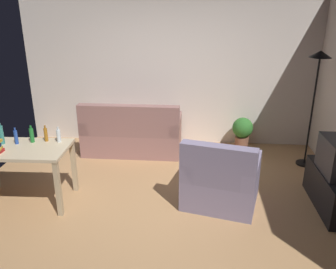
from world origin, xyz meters
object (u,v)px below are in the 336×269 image
at_px(couch, 132,135).
at_px(bottle_tall, 1,135).
at_px(torchiere_lamp, 317,78).
at_px(bottle_blue, 16,137).
at_px(bottle_amber, 46,134).
at_px(potted_plant, 242,131).
at_px(bottle_clear, 59,136).
at_px(tv_stand, 335,190).
at_px(armchair, 221,181).
at_px(desk, 21,156).
at_px(bottle_green, 32,135).

xyz_separation_m(couch, bottle_tall, (-1.38, -1.62, 0.57)).
xyz_separation_m(couch, torchiere_lamp, (2.86, -0.28, 1.10)).
distance_m(bottle_blue, bottle_amber, 0.36).
height_order(potted_plant, bottle_tall, bottle_tall).
xyz_separation_m(potted_plant, bottle_amber, (-2.77, -1.80, 0.52)).
relative_size(bottle_amber, bottle_clear, 1.05).
distance_m(couch, tv_stand, 3.26).
height_order(potted_plant, armchair, armchair).
height_order(potted_plant, bottle_clear, bottle_clear).
bearing_deg(armchair, bottle_blue, 14.80).
distance_m(couch, armchair, 2.13).
relative_size(potted_plant, bottle_blue, 2.62).
xyz_separation_m(torchiere_lamp, armchair, (-1.43, -1.30, -1.09)).
bearing_deg(armchair, tv_stand, -164.90).
bearing_deg(potted_plant, desk, -145.93).
xyz_separation_m(armchair, bottle_amber, (-2.28, 0.09, 0.53)).
bearing_deg(bottle_green, bottle_amber, 16.86).
relative_size(armchair, bottle_clear, 5.25).
bearing_deg(potted_plant, bottle_clear, -144.99).
relative_size(couch, bottle_clear, 8.05).
xyz_separation_m(desk, bottle_blue, (-0.09, 0.12, 0.20)).
relative_size(desk, bottle_tall, 4.39).
relative_size(desk, potted_plant, 2.14).
bearing_deg(couch, torchiere_lamp, 174.40).
relative_size(torchiere_lamp, armchair, 1.68).
relative_size(desk, bottle_blue, 5.61).
height_order(bottle_tall, bottle_green, bottle_tall).
bearing_deg(tv_stand, desk, 92.54).
relative_size(couch, desk, 1.36).
xyz_separation_m(couch, bottle_blue, (-1.19, -1.61, 0.54)).
xyz_separation_m(potted_plant, bottle_blue, (-3.11, -1.92, 0.52)).
bearing_deg(torchiere_lamp, desk, -159.92).
bearing_deg(bottle_tall, bottle_green, 13.27).
height_order(bottle_blue, bottle_clear, bottle_blue).
distance_m(potted_plant, bottle_tall, 3.86).
distance_m(armchair, bottle_green, 2.51).
height_order(desk, armchair, armchair).
distance_m(couch, bottle_green, 1.93).
xyz_separation_m(potted_plant, bottle_clear, (-2.59, -1.81, 0.52)).
distance_m(torchiere_lamp, potted_plant, 1.55).
height_order(couch, desk, couch).
xyz_separation_m(bottle_amber, bottle_clear, (0.18, -0.01, -0.01)).
height_order(tv_stand, potted_plant, potted_plant).
xyz_separation_m(tv_stand, bottle_green, (-3.88, 0.02, 0.62)).
relative_size(desk, bottle_green, 5.40).
relative_size(bottle_blue, bottle_clear, 1.06).
height_order(tv_stand, armchair, armchair).
xyz_separation_m(bottle_tall, bottle_green, (0.36, 0.09, -0.03)).
bearing_deg(bottle_tall, desk, -21.07).
relative_size(torchiere_lamp, bottle_blue, 8.33).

